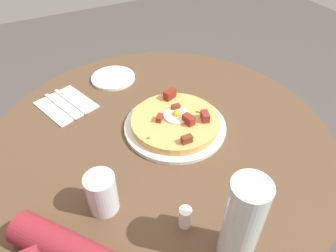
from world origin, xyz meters
The scene contains 10 objects.
dining_table centered at (0.00, 0.00, 0.56)m, with size 0.99×0.99×0.74m.
pizza_plate centered at (0.05, 0.01, 0.74)m, with size 0.30×0.30×0.01m, color silver.
breakfast_pizza centered at (0.05, 0.01, 0.76)m, with size 0.26×0.26×0.05m.
bread_plate centered at (-0.02, 0.34, 0.74)m, with size 0.15×0.15×0.01m, color white.
napkin centered at (-0.21, 0.26, 0.74)m, with size 0.17×0.14×0.00m, color white.
fork centered at (-0.19, 0.27, 0.74)m, with size 0.18×0.01×0.01m, color silver.
knife centered at (-0.23, 0.26, 0.74)m, with size 0.18×0.01×0.01m, color silver.
water_glass centered at (-0.22, -0.16, 0.79)m, with size 0.07×0.07×0.10m, color silver.
water_bottle centered at (-0.02, -0.38, 0.84)m, with size 0.07×0.07×0.21m, color silver.
salt_shaker centered at (-0.08, -0.28, 0.77)m, with size 0.03×0.03×0.05m, color white.
Camera 1 is at (-0.28, -0.59, 1.35)m, focal length 33.31 mm.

